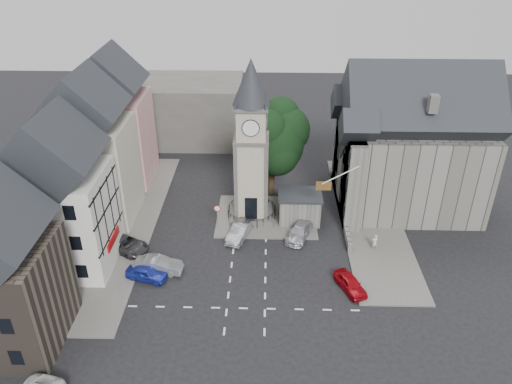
{
  "coord_description": "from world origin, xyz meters",
  "views": [
    {
      "loc": [
        1.59,
        -35.12,
        27.4
      ],
      "look_at": [
        0.52,
        5.0,
        4.62
      ],
      "focal_mm": 35.0,
      "sensor_mm": 36.0,
      "label": 1
    }
  ],
  "objects_px": {
    "car_east_red": "(350,283)",
    "pedestrian": "(375,242)",
    "stone_shelter": "(299,207)",
    "car_west_blue": "(146,274)",
    "clock_tower": "(251,144)"
  },
  "relations": [
    {
      "from": "car_east_red",
      "to": "pedestrian",
      "type": "height_order",
      "value": "pedestrian"
    },
    {
      "from": "clock_tower",
      "to": "car_east_red",
      "type": "bearing_deg",
      "value": -52.28
    },
    {
      "from": "car_east_red",
      "to": "pedestrian",
      "type": "xyz_separation_m",
      "value": [
        3.0,
        5.66,
        0.19
      ]
    },
    {
      "from": "stone_shelter",
      "to": "car_west_blue",
      "type": "distance_m",
      "value": 16.51
    },
    {
      "from": "clock_tower",
      "to": "car_east_red",
      "type": "distance_m",
      "value": 15.79
    },
    {
      "from": "car_west_blue",
      "to": "pedestrian",
      "type": "xyz_separation_m",
      "value": [
        20.05,
        4.82,
        0.2
      ]
    },
    {
      "from": "car_east_red",
      "to": "pedestrian",
      "type": "bearing_deg",
      "value": 38.37
    },
    {
      "from": "car_west_blue",
      "to": "car_east_red",
      "type": "relative_size",
      "value": 0.98
    },
    {
      "from": "stone_shelter",
      "to": "car_east_red",
      "type": "relative_size",
      "value": 1.18
    },
    {
      "from": "stone_shelter",
      "to": "car_west_blue",
      "type": "height_order",
      "value": "stone_shelter"
    },
    {
      "from": "stone_shelter",
      "to": "pedestrian",
      "type": "relative_size",
      "value": 2.66
    },
    {
      "from": "car_west_blue",
      "to": "pedestrian",
      "type": "bearing_deg",
      "value": -62.09
    },
    {
      "from": "stone_shelter",
      "to": "car_west_blue",
      "type": "bearing_deg",
      "value": -144.13
    },
    {
      "from": "car_west_blue",
      "to": "clock_tower",
      "type": "bearing_deg",
      "value": -25.73
    },
    {
      "from": "pedestrian",
      "to": "car_west_blue",
      "type": "bearing_deg",
      "value": -4.59
    }
  ]
}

